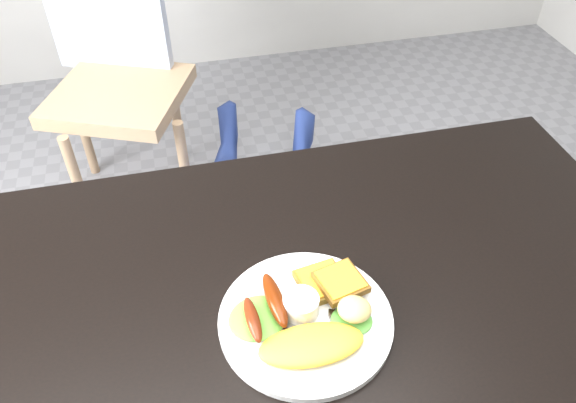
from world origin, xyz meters
The scene contains 14 objects.
dining_table centered at (0.00, 0.00, 0.73)m, with size 1.20×0.80×0.04m, color black.
dining_chair centered at (-0.39, 1.23, 0.45)m, with size 0.43×0.43×0.05m, color tan.
person centered at (-0.11, 0.51, 0.81)m, with size 0.58×0.39×1.62m, color navy.
plate centered at (-0.06, -0.04, 0.76)m, with size 0.27×0.27×0.01m, color white.
lettuce_left centered at (-0.13, -0.02, 0.77)m, with size 0.09×0.09×0.01m, color green.
lettuce_right centered at (0.01, -0.06, 0.77)m, with size 0.07×0.06×0.01m, color #3E8231.
omelette centered at (-0.07, -0.09, 0.77)m, with size 0.16×0.08×0.02m, color orange.
sausage_a centered at (-0.15, -0.04, 0.78)m, with size 0.02×0.09×0.02m, color maroon.
sausage_b centered at (-0.10, -0.01, 0.78)m, with size 0.03×0.11×0.03m, color #602605.
ramekin centered at (-0.07, -0.02, 0.78)m, with size 0.06×0.06×0.03m, color white.
toast_a centered at (-0.02, 0.02, 0.77)m, with size 0.08×0.08×0.01m, color olive.
toast_b centered at (0.01, 0.00, 0.78)m, with size 0.07×0.07×0.01m, color brown.
potato_salad centered at (0.01, -0.06, 0.79)m, with size 0.05×0.05×0.03m, color beige.
fork centered at (-0.10, -0.05, 0.76)m, with size 0.15×0.01×0.00m, color #ADAFB7.
Camera 1 is at (-0.21, -0.54, 1.49)m, focal length 35.00 mm.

